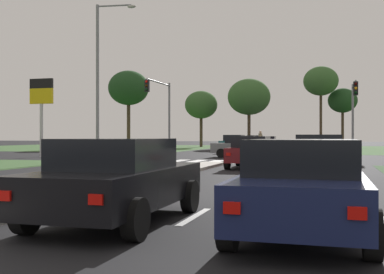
{
  "coord_description": "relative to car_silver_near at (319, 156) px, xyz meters",
  "views": [
    {
      "loc": [
        5.96,
        -3.12,
        1.52
      ],
      "look_at": [
        -3.27,
        28.76,
        1.44
      ],
      "focal_mm": 45.03,
      "sensor_mm": 36.0,
      "label": 1
    }
  ],
  "objects": [
    {
      "name": "ground_plane",
      "position": [
        -5.57,
        15.34,
        -0.8
      ],
      "size": [
        200.0,
        200.0,
        0.0
      ],
      "primitive_type": "plane",
      "color": "black"
    },
    {
      "name": "grass_verge_far_left",
      "position": [
        -31.07,
        39.84,
        -0.79
      ],
      "size": [
        35.0,
        35.0,
        0.01
      ],
      "primitive_type": "cube",
      "color": "#385B2D",
      "rests_on": "ground"
    },
    {
      "name": "median_island_near",
      "position": [
        -5.57,
        -3.66,
        -0.73
      ],
      "size": [
        1.2,
        22.0,
        0.14
      ],
      "primitive_type": "cube",
      "color": "#ADA89E",
      "rests_on": "ground"
    },
    {
      "name": "median_island_far",
      "position": [
        -5.57,
        40.34,
        -0.73
      ],
      "size": [
        1.2,
        36.0,
        0.14
      ],
      "primitive_type": "cube",
      "color": "#ADA89E",
      "rests_on": "ground"
    },
    {
      "name": "lane_dash_near",
      "position": [
        -2.07,
        -9.1,
        -0.79
      ],
      "size": [
        0.14,
        2.0,
        0.01
      ],
      "primitive_type": "cube",
      "color": "silver",
      "rests_on": "ground"
    },
    {
      "name": "lane_dash_second",
      "position": [
        -2.07,
        -3.1,
        -0.79
      ],
      "size": [
        0.14,
        2.0,
        0.01
      ],
      "primitive_type": "cube",
      "color": "silver",
      "rests_on": "ground"
    },
    {
      "name": "lane_dash_third",
      "position": [
        -2.07,
        2.9,
        -0.79
      ],
      "size": [
        0.14,
        2.0,
        0.01
      ],
      "primitive_type": "cube",
      "color": "silver",
      "rests_on": "ground"
    },
    {
      "name": "edge_line_right",
      "position": [
        1.28,
        -2.66,
        -0.79
      ],
      "size": [
        0.14,
        24.0,
        0.01
      ],
      "primitive_type": "cube",
      "color": "silver",
      "rests_on": "ground"
    },
    {
      "name": "stop_bar_near",
      "position": [
        -1.77,
        8.34,
        -0.79
      ],
      "size": [
        6.4,
        0.5,
        0.01
      ],
      "primitive_type": "cube",
      "color": "silver",
      "rests_on": "ground"
    },
    {
      "name": "crosswalk_bar_near",
      "position": [
        -11.97,
        10.14,
        -0.79
      ],
      "size": [
        0.7,
        2.8,
        0.01
      ],
      "primitive_type": "cube",
      "color": "silver",
      "rests_on": "ground"
    },
    {
      "name": "crosswalk_bar_second",
      "position": [
        -10.82,
        10.14,
        -0.79
      ],
      "size": [
        0.7,
        2.8,
        0.01
      ],
      "primitive_type": "cube",
      "color": "silver",
      "rests_on": "ground"
    },
    {
      "name": "crosswalk_bar_third",
      "position": [
        -9.67,
        10.14,
        -0.79
      ],
      "size": [
        0.7,
        2.8,
        0.01
      ],
      "primitive_type": "cube",
      "color": "silver",
      "rests_on": "ground"
    },
    {
      "name": "crosswalk_bar_fourth",
      "position": [
        -8.52,
        10.14,
        -0.79
      ],
      "size": [
        0.7,
        2.8,
        0.01
      ],
      "primitive_type": "cube",
      "color": "silver",
      "rests_on": "ground"
    },
    {
      "name": "crosswalk_bar_fifth",
      "position": [
        -7.37,
        10.14,
        -0.79
      ],
      "size": [
        0.7,
        2.8,
        0.01
      ],
      "primitive_type": "cube",
      "color": "silver",
      "rests_on": "ground"
    },
    {
      "name": "crosswalk_bar_sixth",
      "position": [
        -6.22,
        10.14,
        -0.79
      ],
      "size": [
        0.7,
        2.8,
        0.01
      ],
      "primitive_type": "cube",
      "color": "silver",
      "rests_on": "ground"
    },
    {
      "name": "crosswalk_bar_seventh",
      "position": [
        -5.07,
        10.14,
        -0.79
      ],
      "size": [
        0.7,
        2.8,
        0.01
      ],
      "primitive_type": "cube",
      "color": "silver",
      "rests_on": "ground"
    },
    {
      "name": "crosswalk_bar_eighth",
      "position": [
        -3.92,
        10.14,
        -0.79
      ],
      "size": [
        0.7,
        2.8,
        0.01
      ],
      "primitive_type": "cube",
      "color": "silver",
      "rests_on": "ground"
    },
    {
      "name": "car_silver_near",
      "position": [
        0.0,
        0.0,
        0.0
      ],
      "size": [
        1.95,
        4.4,
        1.57
      ],
      "color": "#B7B7BC",
      "rests_on": "ground"
    },
    {
      "name": "car_red_second",
      "position": [
        -7.75,
        48.26,
        -0.04
      ],
      "size": [
        2.08,
        4.26,
        1.47
      ],
      "rotation": [
        0.0,
        0.0,
        3.14
      ],
      "color": "#A31919",
      "rests_on": "ground"
    },
    {
      "name": "car_teal_third",
      "position": [
        -7.99,
        24.67,
        0.02
      ],
      "size": [
        2.01,
        4.58,
        1.61
      ],
      "rotation": [
        0.0,
        0.0,
        3.14
      ],
      "color": "#19565B",
      "rests_on": "ground"
    },
    {
      "name": "car_grey_fourth",
      "position": [
        -5.61,
        15.75,
        -0.02
      ],
      "size": [
        4.31,
        2.06,
        1.53
      ],
      "rotation": [
        0.0,
        0.0,
        -1.57
      ],
      "color": "slate",
      "rests_on": "ground"
    },
    {
      "name": "car_blue_fifth",
      "position": [
        -8.01,
        37.24,
        0.01
      ],
      "size": [
        2.02,
        4.26,
        1.58
      ],
      "rotation": [
        0.0,
        0.0,
        3.14
      ],
      "color": "navy",
      "rests_on": "ground"
    },
    {
      "name": "car_navy_sixth",
      "position": [
        -0.01,
        -10.18,
        -0.04
      ],
      "size": [
        2.01,
        4.49,
        1.47
      ],
      "color": "#161E47",
      "rests_on": "ground"
    },
    {
      "name": "car_black_seventh",
      "position": [
        -3.21,
        -10.04,
        -0.04
      ],
      "size": [
        2.04,
        4.36,
        1.47
      ],
      "color": "black",
      "rests_on": "ground"
    },
    {
      "name": "car_maroon_eighth",
      "position": [
        -3.24,
        4.94,
        -0.03
      ],
      "size": [
        2.01,
        4.32,
        1.5
      ],
      "color": "maroon",
      "rests_on": "ground"
    },
    {
      "name": "traffic_signal_far_right",
      "position": [
        2.03,
        20.14,
        3.07
      ],
      "size": [
        0.32,
        4.94,
        5.59
      ],
      "color": "gray",
      "rests_on": "ground"
    },
    {
      "name": "traffic_signal_far_left",
      "position": [
        -13.17,
        19.96,
        3.47
      ],
      "size": [
        0.32,
        5.61,
        6.15
      ],
      "color": "gray",
      "rests_on": "ground"
    },
    {
      "name": "street_lamp_second",
      "position": [
        -13.47,
        9.54,
        4.64
      ],
      "size": [
        2.58,
        0.51,
        9.74
      ],
      "color": "gray",
      "rests_on": "ground"
    },
    {
      "name": "pedestrian_at_median",
      "position": [
        -5.83,
        26.29,
        0.47
      ],
      "size": [
        0.34,
        0.34,
        1.84
      ],
      "rotation": [
        0.0,
        0.0,
        3.07
      ],
      "color": "#232833",
      "rests_on": "median_island_far"
    },
    {
      "name": "fuel_price_totem",
      "position": [
        -19.59,
        12.35,
        3.31
      ],
      "size": [
        1.8,
        0.24,
        5.63
      ],
      "color": "silver",
      "rests_on": "ground"
    },
    {
      "name": "treeline_near",
      "position": [
        -25.49,
        41.28,
        7.06
      ],
      "size": [
        5.4,
        5.4,
        10.2
      ],
      "color": "#423323",
      "rests_on": "ground"
    },
    {
      "name": "treeline_second",
      "position": [
        -16.83,
        46.25,
        4.98
      ],
      "size": [
        4.49,
        4.49,
        7.73
      ],
      "color": "#423323",
      "rests_on": "ground"
    },
    {
      "name": "treeline_third",
      "position": [
        -9.92,
        44.7,
        5.82
      ],
      "size": [
        5.57,
        5.57,
        9.01
      ],
      "color": "#423323",
      "rests_on": "ground"
    },
    {
      "name": "treeline_fourth",
      "position": [
        1.76,
        44.08,
        5.03
      ],
      "size": [
        3.54,
        3.54,
        7.38
      ],
      "color": "#423323",
      "rests_on": "ground"
    },
    {
      "name": "treeline_fifth",
      "position": [
        -0.79,
        42.03,
        7.28
      ],
      "size": [
        4.14,
        4.14,
        9.89
      ],
      "color": "#423323",
      "rests_on": "ground"
    }
  ]
}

